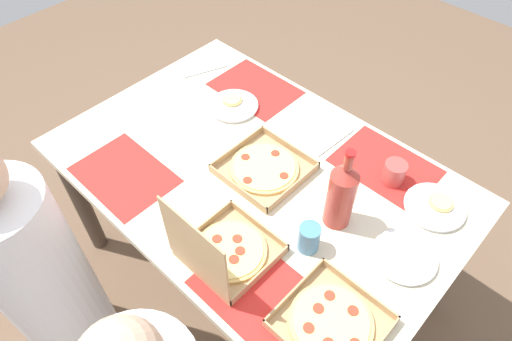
# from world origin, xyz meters

# --- Properties ---
(ground_plane) EXTENTS (6.00, 6.00, 0.00)m
(ground_plane) POSITION_xyz_m (0.00, 0.00, 0.00)
(ground_plane) COLOR brown
(dining_table) EXTENTS (1.47, 0.99, 0.72)m
(dining_table) POSITION_xyz_m (0.00, 0.00, 0.62)
(dining_table) COLOR #3F3328
(dining_table) RESTS_ON ground_plane
(placemat_near_left) EXTENTS (0.36, 0.26, 0.00)m
(placemat_near_left) POSITION_xyz_m (-0.33, -0.34, 0.72)
(placemat_near_left) COLOR red
(placemat_near_left) RESTS_ON dining_table
(placemat_near_right) EXTENTS (0.36, 0.26, 0.00)m
(placemat_near_right) POSITION_xyz_m (0.33, -0.34, 0.72)
(placemat_near_right) COLOR red
(placemat_near_right) RESTS_ON dining_table
(placemat_far_left) EXTENTS (0.36, 0.26, 0.00)m
(placemat_far_left) POSITION_xyz_m (-0.33, 0.34, 0.72)
(placemat_far_left) COLOR red
(placemat_far_left) RESTS_ON dining_table
(placemat_far_right) EXTENTS (0.36, 0.26, 0.00)m
(placemat_far_right) POSITION_xyz_m (0.33, 0.34, 0.72)
(placemat_far_right) COLOR red
(placemat_far_right) RESTS_ON dining_table
(pizza_box_center) EXTENTS (0.29, 0.29, 0.04)m
(pizza_box_center) POSITION_xyz_m (-0.02, -0.02, 0.73)
(pizza_box_center) COLOR tan
(pizza_box_center) RESTS_ON dining_table
(pizza_box_edge_far) EXTENTS (0.26, 0.26, 0.29)m
(pizza_box_edge_far) POSITION_xyz_m (-0.18, 0.33, 0.77)
(pizza_box_edge_far) COLOR tan
(pizza_box_edge_far) RESTS_ON dining_table
(pizza_box_corner_right) EXTENTS (0.27, 0.27, 0.04)m
(pizza_box_corner_right) POSITION_xyz_m (-0.55, 0.27, 0.73)
(pizza_box_corner_right) COLOR tan
(pizza_box_corner_right) RESTS_ON dining_table
(plate_near_left) EXTENTS (0.20, 0.20, 0.02)m
(plate_near_left) POSITION_xyz_m (-0.59, -0.05, 0.73)
(plate_near_left) COLOR white
(plate_near_left) RESTS_ON dining_table
(plate_far_left) EXTENTS (0.21, 0.21, 0.03)m
(plate_far_left) POSITION_xyz_m (0.31, -0.19, 0.73)
(plate_far_left) COLOR white
(plate_far_left) RESTS_ON dining_table
(plate_middle) EXTENTS (0.21, 0.21, 0.03)m
(plate_middle) POSITION_xyz_m (-0.56, -0.29, 0.73)
(plate_middle) COLOR white
(plate_middle) RESTS_ON dining_table
(soda_bottle) EXTENTS (0.09, 0.09, 0.32)m
(soda_bottle) POSITION_xyz_m (-0.34, -0.03, 0.85)
(soda_bottle) COLOR #B2382D
(soda_bottle) RESTS_ON dining_table
(cup_red) EXTENTS (0.08, 0.08, 0.09)m
(cup_red) POSITION_xyz_m (-0.39, -0.30, 0.77)
(cup_red) COLOR #BF4742
(cup_red) RESTS_ON dining_table
(cup_clear_left) EXTENTS (0.07, 0.07, 0.10)m
(cup_clear_left) POSITION_xyz_m (-0.34, 0.12, 0.77)
(cup_clear_left) COLOR teal
(cup_clear_left) RESTS_ON dining_table
(knife_by_far_right) EXTENTS (0.09, 0.20, 0.00)m
(knife_by_far_right) POSITION_xyz_m (0.58, -0.28, 0.72)
(knife_by_far_right) COLOR #B7B7BC
(knife_by_far_right) RESTS_ON dining_table
(knife_by_near_left) EXTENTS (0.03, 0.21, 0.00)m
(knife_by_near_left) POSITION_xyz_m (-0.12, -0.32, 0.72)
(knife_by_near_left) COLOR #B7B7BC
(knife_by_near_left) RESTS_ON dining_table
(diner_right_seat) EXTENTS (0.32, 0.32, 1.15)m
(diner_right_seat) POSITION_xyz_m (0.33, 0.75, 0.51)
(diner_right_seat) COLOR white
(diner_right_seat) RESTS_ON ground_plane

